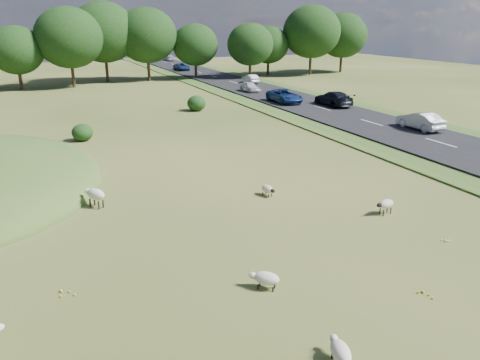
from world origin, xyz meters
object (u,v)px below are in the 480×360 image
(sheep_3, at_px, (268,189))
(car_4, at_px, (250,87))
(sheep_5, at_px, (340,351))
(sheep_6, at_px, (386,204))
(car_0, at_px, (285,96))
(car_2, at_px, (182,67))
(sheep_1, at_px, (265,278))
(car_5, at_px, (420,121))
(sheep_0, at_px, (95,194))
(car_3, at_px, (333,98))
(car_1, at_px, (250,79))
(car_6, at_px, (169,58))

(sheep_3, relative_size, car_4, 0.28)
(sheep_5, height_order, car_4, car_4)
(sheep_6, xyz_separation_m, car_0, (10.59, 29.46, 0.45))
(sheep_5, distance_m, car_2, 78.91)
(sheep_1, distance_m, car_5, 28.04)
(car_2, distance_m, car_4, 30.09)
(sheep_1, bearing_deg, sheep_0, -25.91)
(car_4, bearing_deg, sheep_5, -111.78)
(sheep_6, height_order, car_3, car_3)
(sheep_5, xyz_separation_m, car_2, (18.62, 76.68, 0.48))
(sheep_0, distance_m, sheep_1, 11.04)
(sheep_1, bearing_deg, car_2, -63.85)
(sheep_1, xyz_separation_m, car_3, (22.59, 29.24, 0.60))
(sheep_1, relative_size, car_0, 0.21)
(car_3, distance_m, car_4, 13.73)
(sheep_0, height_order, sheep_6, sheep_0)
(sheep_3, height_order, car_1, car_1)
(sheep_0, height_order, sheep_5, sheep_0)
(sheep_6, bearing_deg, car_2, -106.80)
(sheep_6, relative_size, car_2, 0.23)
(sheep_3, relative_size, car_0, 0.20)
(car_2, distance_m, car_3, 43.45)
(car_4, relative_size, car_6, 0.82)
(car_3, height_order, car_6, car_3)
(sheep_5, distance_m, car_4, 50.18)
(sheep_0, bearing_deg, car_5, -108.95)
(car_4, bearing_deg, car_0, -90.00)
(sheep_1, bearing_deg, car_0, -78.91)
(car_2, bearing_deg, car_0, -90.00)
(car_0, distance_m, car_3, 5.41)
(sheep_6, distance_m, car_4, 40.23)
(sheep_1, height_order, car_6, car_6)
(sheep_0, xyz_separation_m, sheep_1, (4.39, -10.13, -0.27))
(car_5, bearing_deg, sheep_5, 42.82)
(car_6, bearing_deg, car_2, 80.51)
(sheep_6, distance_m, car_1, 48.97)
(car_1, relative_size, car_2, 0.80)
(sheep_0, height_order, car_1, car_1)
(sheep_5, height_order, car_3, car_3)
(sheep_0, bearing_deg, car_2, -52.83)
(car_6, bearing_deg, car_3, 90.00)
(sheep_6, xyz_separation_m, car_2, (10.59, 68.89, 0.37))
(car_0, relative_size, car_5, 1.20)
(car_5, distance_m, car_6, 78.65)
(sheep_5, bearing_deg, car_1, -8.09)
(sheep_5, height_order, car_2, car_2)
(sheep_6, distance_m, car_0, 31.31)
(car_0, distance_m, car_5, 16.91)
(sheep_0, height_order, car_0, car_0)
(car_2, relative_size, car_4, 1.26)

